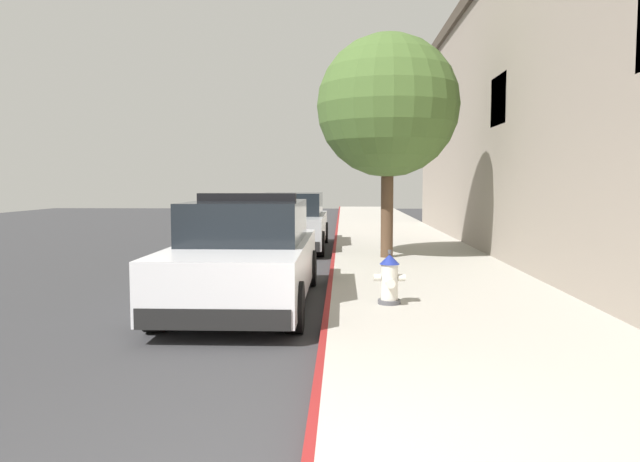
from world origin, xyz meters
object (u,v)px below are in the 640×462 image
(fire_hydrant, at_px, (389,279))
(street_tree, at_px, (388,106))
(parked_car_silver_ahead, at_px, (291,222))
(police_cruiser, at_px, (247,255))

(fire_hydrant, xyz_separation_m, street_tree, (0.35, 5.35, 3.05))
(parked_car_silver_ahead, xyz_separation_m, street_tree, (2.43, -2.93, 2.81))
(parked_car_silver_ahead, height_order, fire_hydrant, parked_car_silver_ahead)
(police_cruiser, height_order, parked_car_silver_ahead, police_cruiser)
(parked_car_silver_ahead, distance_m, street_tree, 4.73)
(police_cruiser, bearing_deg, parked_car_silver_ahead, 89.82)
(parked_car_silver_ahead, relative_size, street_tree, 0.97)
(parked_car_silver_ahead, bearing_deg, street_tree, -50.30)
(fire_hydrant, bearing_deg, police_cruiser, 163.79)
(fire_hydrant, distance_m, street_tree, 6.17)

